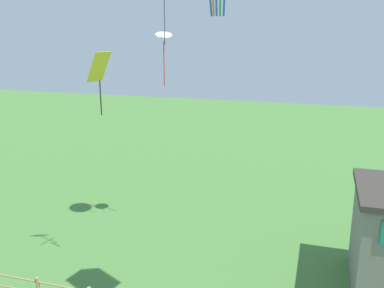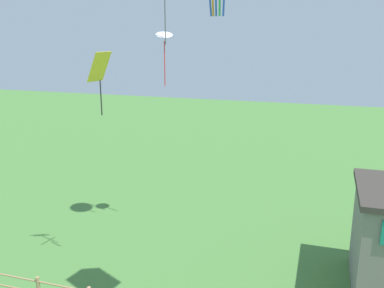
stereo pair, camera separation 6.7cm
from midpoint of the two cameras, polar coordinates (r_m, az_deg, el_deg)
kite_white_delta at (r=21.38m, az=-3.90°, el=14.00°), size 1.09×1.08×2.68m
kite_yellow_diamond at (r=17.66m, az=-12.38°, el=9.51°), size 0.74×1.03×2.55m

